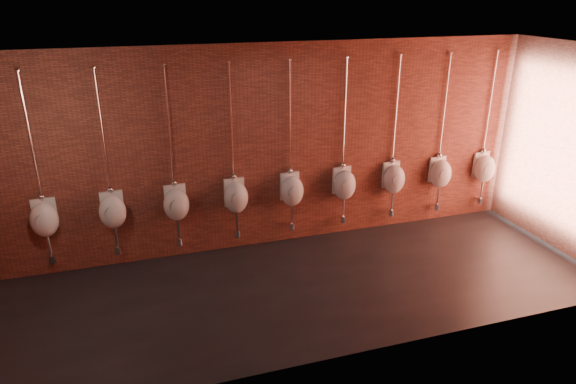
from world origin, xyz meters
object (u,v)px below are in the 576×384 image
urinal_0 (44,219)px  urinal_7 (440,173)px  urinal_1 (113,211)px  urinal_6 (394,178)px  urinal_4 (292,190)px  urinal_2 (176,203)px  urinal_5 (344,184)px  urinal_8 (484,168)px  urinal_3 (236,197)px

urinal_0 → urinal_7: (6.34, 0.00, 0.00)m
urinal_1 → urinal_6: (4.53, 0.00, 0.00)m
urinal_1 → urinal_4: (2.72, 0.00, 0.00)m
urinal_1 → urinal_7: size_ratio=1.00×
urinal_2 → urinal_5: (2.72, 0.00, 0.00)m
urinal_4 → urinal_5: size_ratio=1.00×
urinal_0 → urinal_7: same height
urinal_4 → urinal_0: bearing=180.0°
urinal_5 → urinal_8: (2.72, 0.00, 0.00)m
urinal_3 → urinal_4: 0.91m
urinal_2 → urinal_8: (5.43, 0.00, 0.00)m
urinal_1 → urinal_4: bearing=0.0°
urinal_2 → urinal_7: size_ratio=1.00×
urinal_5 → urinal_6: bearing=0.0°
urinal_0 → urinal_4: (3.62, 0.00, 0.00)m
urinal_2 → urinal_6: size_ratio=1.00×
urinal_8 → urinal_0: bearing=180.0°
urinal_2 → urinal_7: 4.53m
urinal_0 → urinal_5: same height
urinal_0 → urinal_1: (0.91, 0.00, 0.00)m
urinal_3 → urinal_7: (3.62, 0.00, 0.00)m
urinal_2 → urinal_4: 1.81m
urinal_3 → urinal_6: 2.72m
urinal_6 → urinal_7: bearing=0.0°
urinal_4 → urinal_6: 1.81m
urinal_0 → urinal_2: 1.81m
urinal_4 → urinal_8: size_ratio=1.00×
urinal_4 → urinal_7: 2.72m
urinal_7 → urinal_6: bearing=180.0°
urinal_0 → urinal_5: (4.53, 0.00, 0.00)m
urinal_1 → urinal_5: same height
urinal_3 → urinal_8: size_ratio=1.00×
urinal_6 → urinal_8: same height
urinal_7 → urinal_8: (0.91, 0.00, 0.00)m
urinal_1 → urinal_4: 2.72m
urinal_6 → urinal_2: bearing=180.0°
urinal_5 → urinal_7: size_ratio=1.00×
urinal_1 → urinal_4: same height
urinal_3 → urinal_2: bearing=180.0°
urinal_2 → urinal_7: same height
urinal_3 → urinal_7: 3.62m
urinal_5 → urinal_7: bearing=0.0°
urinal_1 → urinal_8: 6.34m
urinal_5 → urinal_6: 0.91m
urinal_3 → urinal_4: bearing=0.0°
urinal_8 → urinal_7: bearing=180.0°
urinal_4 → urinal_6: (1.81, 0.00, 0.00)m
urinal_0 → urinal_2: bearing=0.0°
urinal_6 → urinal_3: bearing=180.0°
urinal_0 → urinal_8: (7.24, 0.00, 0.00)m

